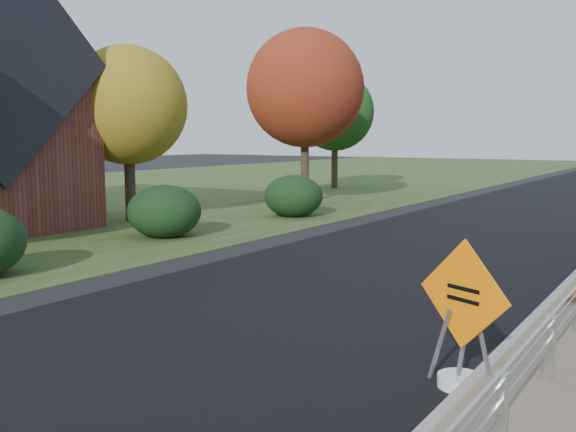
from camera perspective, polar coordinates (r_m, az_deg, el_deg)
The scene contains 8 objects.
grass_verge_near at distance 34.42m, azimuth -14.30°, elevation 2.10°, with size 30.00×120.00×0.03m, color #2A481F.
milled_overlay at distance 24.03m, azimuth 19.22°, elevation -0.15°, with size 7.20×120.00×0.01m, color black.
hedge_mid at distance 18.48m, azimuth -10.93°, elevation 0.42°, with size 2.09×2.09×1.52m, color black.
hedge_north at distance 22.87m, azimuth 0.49°, elevation 1.80°, with size 2.09×2.09×1.52m, color black.
tree_near_yellow at distance 22.29m, azimuth -14.06°, elevation 9.50°, with size 3.96×3.96×5.88m.
tree_near_red at distance 27.30m, azimuth 1.52°, elevation 11.27°, with size 4.95×4.95×7.35m.
tree_near_back at distance 35.68m, azimuth 4.20°, elevation 9.21°, with size 4.29×4.29×6.37m.
caution_sign at distance 7.69m, azimuth 15.17°, elevation -11.50°, with size 1.17×0.52×1.73m.
Camera 1 is at (1.30, -13.17, 2.85)m, focal length 40.00 mm.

